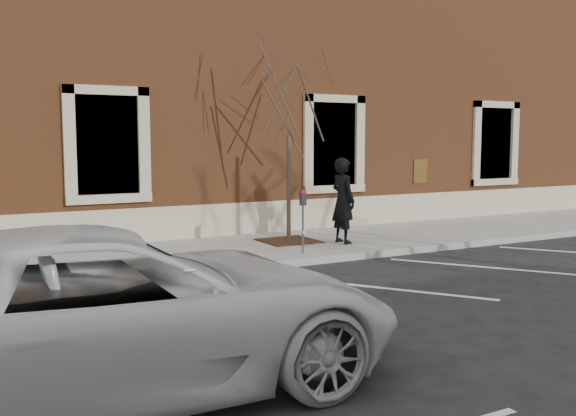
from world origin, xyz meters
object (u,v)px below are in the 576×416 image
white_truck (108,311)px  sapling (289,106)px  man (343,201)px  parking_meter (303,210)px

white_truck → sapling: bearing=-40.0°
man → parking_meter: man is taller
parking_meter → sapling: sapling is taller
parking_meter → man: bearing=46.4°
sapling → white_truck: (-5.73, -6.68, -2.45)m
parking_meter → white_truck: 7.35m
man → white_truck: (-6.72, -5.90, -0.29)m
man → sapling: sapling is taller
man → sapling: 2.49m
parking_meter → white_truck: white_truck is taller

